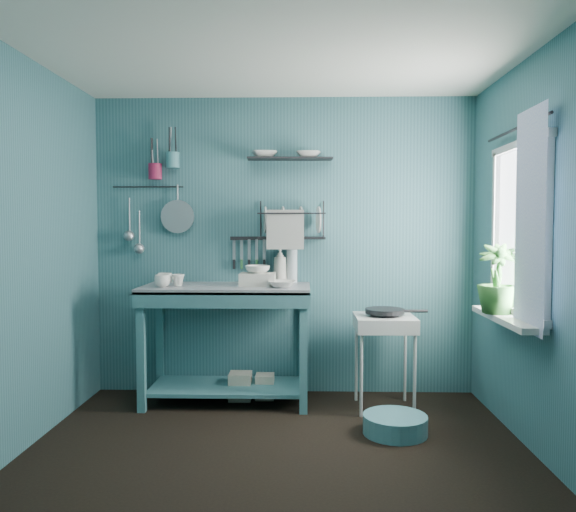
{
  "coord_description": "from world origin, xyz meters",
  "views": [
    {
      "loc": [
        0.16,
        -3.26,
        1.42
      ],
      "look_at": [
        0.05,
        0.85,
        1.2
      ],
      "focal_mm": 35.0,
      "sensor_mm": 36.0,
      "label": 1
    }
  ],
  "objects_px": {
    "work_counter": "(227,343)",
    "frying_pan": "(385,311)",
    "dish_rack": "(292,220)",
    "storage_tin_small": "(265,386)",
    "utensil_cup_teal": "(173,160)",
    "floor_basin": "(395,425)",
    "soap_bottle": "(280,265)",
    "mug_mid": "(178,280)",
    "mug_right": "(165,279)",
    "colander": "(178,217)",
    "utensil_cup_magenta": "(155,172)",
    "hotplate_stand": "(384,362)",
    "potted_plant": "(497,279)",
    "mug_left": "(162,281)",
    "storage_tin_large": "(240,386)",
    "water_bottle": "(292,266)",
    "wash_tub": "(258,279)"
  },
  "relations": [
    {
      "from": "work_counter",
      "to": "frying_pan",
      "type": "relative_size",
      "value": 4.45
    },
    {
      "from": "dish_rack",
      "to": "storage_tin_small",
      "type": "height_order",
      "value": "dish_rack"
    },
    {
      "from": "utensil_cup_teal",
      "to": "floor_basin",
      "type": "distance_m",
      "value": 2.72
    },
    {
      "from": "soap_bottle",
      "to": "floor_basin",
      "type": "relative_size",
      "value": 0.68
    },
    {
      "from": "mug_mid",
      "to": "mug_right",
      "type": "distance_m",
      "value": 0.13
    },
    {
      "from": "work_counter",
      "to": "colander",
      "type": "relative_size",
      "value": 4.77
    },
    {
      "from": "utensil_cup_magenta",
      "to": "floor_basin",
      "type": "height_order",
      "value": "utensil_cup_magenta"
    },
    {
      "from": "hotplate_stand",
      "to": "dish_rack",
      "type": "distance_m",
      "value": 1.36
    },
    {
      "from": "hotplate_stand",
      "to": "dish_rack",
      "type": "bearing_deg",
      "value": 156.08
    },
    {
      "from": "dish_rack",
      "to": "potted_plant",
      "type": "bearing_deg",
      "value": -29.42
    },
    {
      "from": "mug_mid",
      "to": "frying_pan",
      "type": "bearing_deg",
      "value": -3.08
    },
    {
      "from": "mug_left",
      "to": "work_counter",
      "type": "bearing_deg",
      "value": 18.43
    },
    {
      "from": "mug_mid",
      "to": "storage_tin_large",
      "type": "relative_size",
      "value": 0.45
    },
    {
      "from": "water_bottle",
      "to": "potted_plant",
      "type": "height_order",
      "value": "potted_plant"
    },
    {
      "from": "mug_mid",
      "to": "floor_basin",
      "type": "relative_size",
      "value": 0.23
    },
    {
      "from": "potted_plant",
      "to": "dish_rack",
      "type": "bearing_deg",
      "value": 149.35
    },
    {
      "from": "mug_mid",
      "to": "soap_bottle",
      "type": "bearing_deg",
      "value": 18.0
    },
    {
      "from": "mug_mid",
      "to": "potted_plant",
      "type": "bearing_deg",
      "value": -14.86
    },
    {
      "from": "work_counter",
      "to": "water_bottle",
      "type": "distance_m",
      "value": 0.83
    },
    {
      "from": "hotplate_stand",
      "to": "frying_pan",
      "type": "height_order",
      "value": "frying_pan"
    },
    {
      "from": "colander",
      "to": "dish_rack",
      "type": "bearing_deg",
      "value": -4.73
    },
    {
      "from": "mug_right",
      "to": "utensil_cup_teal",
      "type": "relative_size",
      "value": 0.95
    },
    {
      "from": "utensil_cup_magenta",
      "to": "colander",
      "type": "distance_m",
      "value": 0.42
    },
    {
      "from": "wash_tub",
      "to": "soap_bottle",
      "type": "distance_m",
      "value": 0.3
    },
    {
      "from": "water_bottle",
      "to": "dish_rack",
      "type": "height_order",
      "value": "dish_rack"
    },
    {
      "from": "hotplate_stand",
      "to": "dish_rack",
      "type": "relative_size",
      "value": 1.32
    },
    {
      "from": "mug_right",
      "to": "utensil_cup_magenta",
      "type": "relative_size",
      "value": 0.95
    },
    {
      "from": "mug_mid",
      "to": "dish_rack",
      "type": "xyz_separation_m",
      "value": [
        0.9,
        0.22,
        0.48
      ]
    },
    {
      "from": "soap_bottle",
      "to": "storage_tin_small",
      "type": "relative_size",
      "value": 1.49
    },
    {
      "from": "utensil_cup_teal",
      "to": "storage_tin_large",
      "type": "distance_m",
      "value": 1.95
    },
    {
      "from": "storage_tin_large",
      "to": "storage_tin_small",
      "type": "xyz_separation_m",
      "value": [
        0.2,
        0.03,
        -0.01
      ]
    },
    {
      "from": "mug_left",
      "to": "floor_basin",
      "type": "relative_size",
      "value": 0.28
    },
    {
      "from": "storage_tin_small",
      "to": "wash_tub",
      "type": "bearing_deg",
      "value": -116.57
    },
    {
      "from": "soap_bottle",
      "to": "floor_basin",
      "type": "xyz_separation_m",
      "value": [
        0.82,
        -0.89,
        -1.03
      ]
    },
    {
      "from": "soap_bottle",
      "to": "storage_tin_small",
      "type": "xyz_separation_m",
      "value": [
        -0.12,
        -0.12,
        -0.99
      ]
    },
    {
      "from": "mug_left",
      "to": "storage_tin_large",
      "type": "bearing_deg",
      "value": 19.9
    },
    {
      "from": "mug_mid",
      "to": "colander",
      "type": "relative_size",
      "value": 0.36
    },
    {
      "from": "hotplate_stand",
      "to": "utensil_cup_magenta",
      "type": "bearing_deg",
      "value": 168.26
    },
    {
      "from": "wash_tub",
      "to": "hotplate_stand",
      "type": "bearing_deg",
      "value": -7.3
    },
    {
      "from": "soap_bottle",
      "to": "dish_rack",
      "type": "xyz_separation_m",
      "value": [
        0.1,
        -0.04,
        0.38
      ]
    },
    {
      "from": "frying_pan",
      "to": "dish_rack",
      "type": "relative_size",
      "value": 0.55
    },
    {
      "from": "wash_tub",
      "to": "storage_tin_small",
      "type": "xyz_separation_m",
      "value": [
        0.05,
        0.1,
        -0.9
      ]
    },
    {
      "from": "mug_right",
      "to": "storage_tin_large",
      "type": "relative_size",
      "value": 0.56
    },
    {
      "from": "wash_tub",
      "to": "frying_pan",
      "type": "bearing_deg",
      "value": -7.3
    },
    {
      "from": "hotplate_stand",
      "to": "storage_tin_small",
      "type": "distance_m",
      "value": 1.01
    },
    {
      "from": "utensil_cup_teal",
      "to": "potted_plant",
      "type": "xyz_separation_m",
      "value": [
        2.4,
        -0.88,
        -0.9
      ]
    },
    {
      "from": "work_counter",
      "to": "storage_tin_small",
      "type": "bearing_deg",
      "value": 8.88
    },
    {
      "from": "mug_right",
      "to": "utensil_cup_magenta",
      "type": "bearing_deg",
      "value": 120.5
    },
    {
      "from": "mug_left",
      "to": "hotplate_stand",
      "type": "xyz_separation_m",
      "value": [
        1.72,
        0.01,
        -0.63
      ]
    },
    {
      "from": "mug_right",
      "to": "floor_basin",
      "type": "distance_m",
      "value": 2.09
    }
  ]
}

